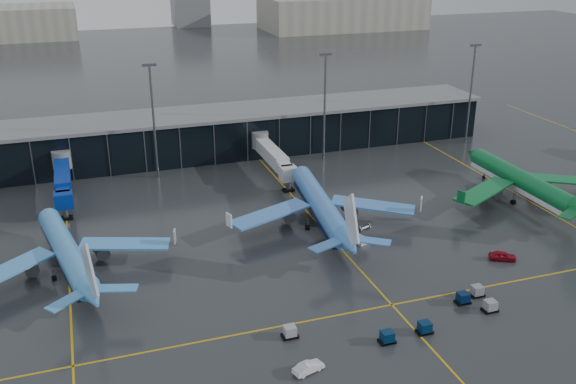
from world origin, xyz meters
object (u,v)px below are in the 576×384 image
object	(u,v)px
baggage_carts	(424,315)
mobile_airstair	(360,238)
airliner_klm_near	(320,192)
service_van_red	(503,256)
airliner_aer_lingus	(523,169)
service_van_white	(308,367)
airliner_arkefly	(64,238)

from	to	relation	value
baggage_carts	mobile_airstair	distance (m)	25.65
airliner_klm_near	service_van_red	bearing A→B (deg)	-37.42
baggage_carts	airliner_aer_lingus	bearing A→B (deg)	38.84
airliner_aer_lingus	service_van_white	size ratio (longest dim) A/B	10.07
mobile_airstair	service_van_white	bearing A→B (deg)	-142.60
service_van_white	airliner_klm_near	bearing A→B (deg)	-39.91
airliner_arkefly	airliner_klm_near	world-z (taller)	airliner_klm_near
service_van_red	service_van_white	size ratio (longest dim) A/B	1.07
airliner_arkefly	airliner_aer_lingus	world-z (taller)	airliner_aer_lingus
mobile_airstair	service_van_red	world-z (taller)	mobile_airstair
mobile_airstair	service_van_white	xyz separation A→B (m)	(-21.35, -31.27, -0.08)
service_van_red	service_van_white	world-z (taller)	service_van_red
airliner_aer_lingus	mobile_airstair	size ratio (longest dim) A/B	11.29
airliner_arkefly	mobile_airstair	bearing A→B (deg)	-16.93
baggage_carts	mobile_airstair	xyz separation A→B (m)	(1.71, 25.59, 0.01)
service_van_red	mobile_airstair	bearing A→B (deg)	82.34
mobile_airstair	service_van_red	xyz separation A→B (m)	(19.84, -13.96, -0.01)
airliner_klm_near	airliner_arkefly	bearing A→B (deg)	-167.97
airliner_klm_near	mobile_airstair	bearing A→B (deg)	-60.14
airliner_arkefly	airliner_klm_near	size ratio (longest dim) A/B	0.93
airliner_klm_near	service_van_white	bearing A→B (deg)	-106.27
service_van_white	mobile_airstair	bearing A→B (deg)	-51.00
service_van_red	airliner_arkefly	bearing A→B (deg)	101.86
airliner_aer_lingus	mobile_airstair	xyz separation A→B (m)	(-39.46, -7.56, -5.70)
airliner_arkefly	baggage_carts	xyz separation A→B (m)	(47.44, -30.89, -5.27)
airliner_klm_near	service_van_red	xyz separation A→B (m)	(23.77, -23.26, -5.73)
airliner_aer_lingus	service_van_white	bearing A→B (deg)	-147.13
airliner_aer_lingus	service_van_red	world-z (taller)	airliner_aer_lingus
baggage_carts	airliner_arkefly	bearing A→B (deg)	146.93
airliner_arkefly	service_van_red	world-z (taller)	airliner_arkefly
airliner_arkefly	baggage_carts	size ratio (longest dim) A/B	1.21
airliner_arkefly	airliner_klm_near	distance (m)	45.41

